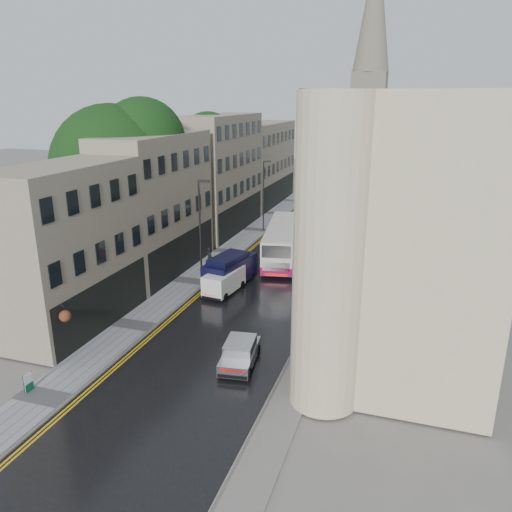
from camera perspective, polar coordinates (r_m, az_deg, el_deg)
The scene contains 18 objects.
ground at distance 22.18m, azimuth -15.38°, elevation -21.58°, with size 200.00×200.00×0.00m, color slate.
road at distance 44.90m, azimuth 3.85°, elevation -0.23°, with size 9.00×85.00×0.02m, color black.
left_sidewalk at distance 46.57m, azimuth -3.14°, elevation 0.52°, with size 2.70×85.00×0.12m, color gray.
right_sidewalk at distance 43.96m, azimuth 10.69°, elevation -0.83°, with size 1.80×85.00×0.12m, color slate.
old_shop_row at distance 48.82m, azimuth -6.18°, elevation 8.41°, with size 4.50×56.00×12.00m, color gray, non-canonical shape.
modern_block at distance 40.54m, azimuth 17.88°, elevation 7.19°, with size 8.00×40.00×14.00m, color beige, non-canonical shape.
church_spire at distance 96.66m, azimuth 13.01°, elevation 20.98°, with size 6.40×6.40×40.00m, color #6E6757, non-canonical shape.
tree_near at distance 41.47m, azimuth -15.79°, elevation 7.52°, with size 10.56×10.56×13.89m, color black, non-canonical shape.
tree_far at distance 52.62m, azimuth -7.62°, elevation 9.28°, with size 9.24×9.24×12.46m, color black, non-canonical shape.
cream_bus at distance 41.39m, azimuth 1.05°, elevation 0.47°, with size 2.54×11.17×3.05m, color silver, non-canonical shape.
white_lorry at distance 50.14m, azimuth 7.76°, elevation 4.08°, with size 2.40×8.01×4.20m, color white, non-canonical shape.
silver_hatchback at distance 26.37m, azimuth -4.10°, elevation -12.13°, with size 1.62×3.71×1.39m, color #9F9FA3, non-canonical shape.
white_van at distance 35.99m, azimuth -5.76°, elevation -3.42°, with size 1.66×3.87×1.75m, color white, non-canonical shape.
navy_van at distance 37.09m, azimuth -5.60°, elevation -2.10°, with size 2.00×5.00×2.55m, color black, non-canonical shape.
pedestrian at distance 41.81m, azimuth -5.34°, elevation -0.19°, with size 0.65×0.43×1.79m, color black.
lamp_post_near at distance 37.29m, azimuth -6.39°, elevation 2.53°, with size 0.90×0.20×8.00m, color black, non-canonical shape.
lamp_post_far at distance 52.97m, azimuth 0.86°, elevation 6.83°, with size 0.83×0.18×7.38m, color black, non-canonical shape.
estate_sign at distance 27.37m, azimuth -24.58°, elevation -13.02°, with size 0.08×0.54×0.90m, color white, non-canonical shape.
Camera 1 is at (10.28, -13.96, 13.83)m, focal length 35.00 mm.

